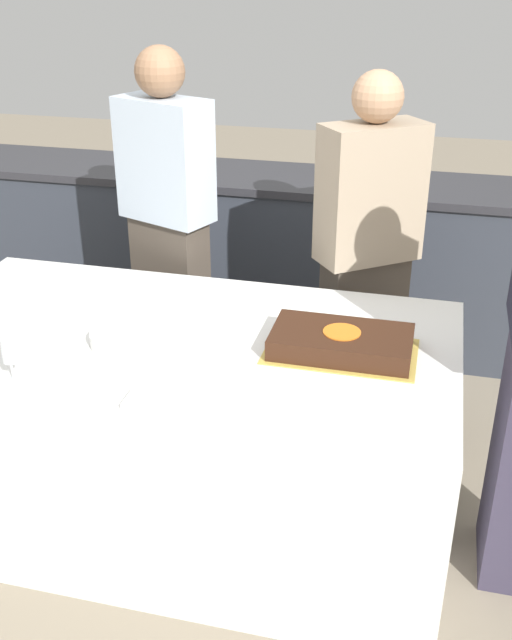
{
  "coord_description": "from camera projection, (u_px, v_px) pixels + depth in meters",
  "views": [
    {
      "loc": [
        0.84,
        -2.21,
        2.0
      ],
      "look_at": [
        0.29,
        0.0,
        0.87
      ],
      "focal_mm": 42.0,
      "sensor_mm": 36.0,
      "label": 1
    }
  ],
  "objects": [
    {
      "name": "utensil_pile",
      "position": [
        147.0,
        402.0,
        2.25
      ],
      "size": [
        0.14,
        0.09,
        0.02
      ],
      "color": "white",
      "rests_on": "dining_table"
    },
    {
      "name": "wine_glass",
      "position": [
        9.0,
        350.0,
        2.32
      ],
      "size": [
        0.06,
        0.06,
        0.17
      ],
      "color": "white",
      "rests_on": "dining_table"
    },
    {
      "name": "plate_stack",
      "position": [
        124.0,
        338.0,
        2.59
      ],
      "size": [
        0.23,
        0.23,
        0.05
      ],
      "color": "white",
      "rests_on": "dining_table"
    },
    {
      "name": "person_standing_back",
      "position": [
        169.0,
        234.0,
        3.33
      ],
      "size": [
        0.45,
        0.33,
        1.66
      ],
      "rotation": [
        0.0,
        0.0,
        2.77
      ],
      "color": "#4C4238",
      "rests_on": "ground_plane"
    },
    {
      "name": "person_cutting_cake",
      "position": [
        366.0,
        260.0,
        3.16
      ],
      "size": [
        0.45,
        0.41,
        1.6
      ],
      "rotation": [
        0.0,
        0.0,
        -2.49
      ],
      "color": "#4C4238",
      "rests_on": "ground_plane"
    },
    {
      "name": "back_counter",
      "position": [
        275.0,
        256.0,
        4.19
      ],
      "size": [
        4.4,
        0.58,
        0.92
      ],
      "color": "#333842",
      "rests_on": "ground_plane"
    },
    {
      "name": "dining_table",
      "position": [
        181.0,
        427.0,
        2.82
      ],
      "size": [
        1.98,
        1.08,
        0.77
      ],
      "color": "silver",
      "rests_on": "ground_plane"
    },
    {
      "name": "side_plate_near_cake",
      "position": [
        335.0,
        315.0,
        2.8
      ],
      "size": [
        0.21,
        0.21,
        0.0
      ],
      "color": "white",
      "rests_on": "dining_table"
    },
    {
      "name": "cake",
      "position": [
        341.0,
        342.0,
        2.53
      ],
      "size": [
        0.51,
        0.3,
        0.08
      ],
      "color": "gold",
      "rests_on": "dining_table"
    },
    {
      "name": "ground_plane",
      "position": [
        185.0,
        507.0,
        2.99
      ],
      "size": [
        14.0,
        14.0,
        0.0
      ],
      "primitive_type": "plane",
      "color": "gray"
    }
  ]
}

